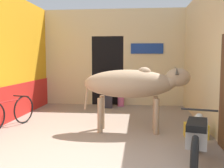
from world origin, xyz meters
TOP-DOWN VIEW (x-y plane):
  - wall_left_shopfront at (-2.43, 2.70)m, footprint 0.25×5.42m
  - wall_back_with_doorway at (-0.08, 5.69)m, footprint 4.70×0.93m
  - wall_right_with_door at (2.44, 2.66)m, footprint 0.22×5.42m
  - cow at (0.74, 2.15)m, footprint 2.26×0.65m
  - motorcycle_near at (1.71, 0.44)m, footprint 0.70×1.92m
  - bicycle at (-2.05, 2.17)m, footprint 0.56×1.58m
  - shopkeeper_seated at (-0.12, 4.91)m, footprint 0.42×0.33m
  - plastic_stool at (0.27, 5.16)m, footprint 0.30×0.30m
  - crate at (2.00, 1.85)m, footprint 0.44×0.32m

SIDE VIEW (x-z plane):
  - crate at x=2.00m, z-range 0.00..0.28m
  - plastic_stool at x=0.27m, z-range 0.02..0.42m
  - bicycle at x=-2.05m, z-range 0.00..0.70m
  - motorcycle_near at x=1.71m, z-range 0.05..0.80m
  - shopkeeper_seated at x=-0.12m, z-range 0.02..1.17m
  - cow at x=0.74m, z-range 0.32..1.73m
  - wall_back_with_doorway at x=-0.08m, z-range -0.18..3.04m
  - wall_left_shopfront at x=-2.43m, z-range -0.05..3.17m
  - wall_right_with_door at x=2.44m, z-range -0.02..3.20m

